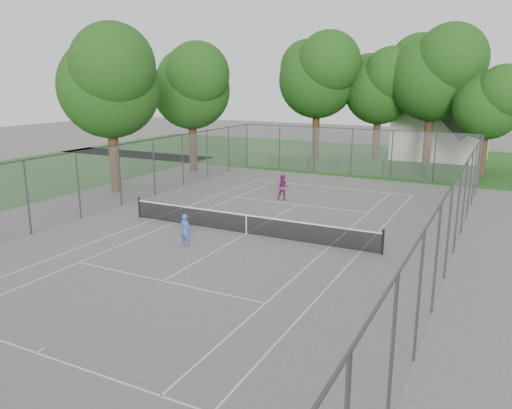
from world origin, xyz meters
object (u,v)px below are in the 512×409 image
at_px(house, 443,115).
at_px(woman_player, 283,188).
at_px(tennis_net, 246,223).
at_px(girl_player, 185,230).

xyz_separation_m(house, woman_player, (-6.11, -21.69, -3.20)).
bearing_deg(tennis_net, woman_player, 99.78).
bearing_deg(tennis_net, girl_player, -119.88).
height_order(house, woman_player, house).
distance_m(tennis_net, woman_player, 7.04).
relative_size(girl_player, woman_player, 0.91).
bearing_deg(tennis_net, house, 80.26).
bearing_deg(woman_player, house, 51.64).
height_order(house, girl_player, house).
distance_m(house, woman_player, 22.76).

